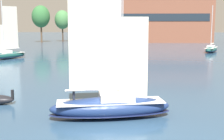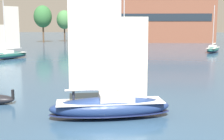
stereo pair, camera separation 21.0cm
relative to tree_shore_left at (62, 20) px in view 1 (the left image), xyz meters
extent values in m
plane|color=#2D4C6B|center=(22.62, -94.76, -8.37)|extent=(400.00, 400.00, 0.00)
cube|color=brown|center=(36.94, 2.61, -0.03)|extent=(37.75, 17.22, 16.68)
cube|color=#1E2833|center=(36.94, -6.08, 0.81)|extent=(33.98, 0.10, 2.67)
cylinder|color=#4C3828|center=(0.00, 0.00, -5.14)|extent=(0.52, 0.52, 6.45)
ellipsoid|color=#477F47|center=(0.00, 0.00, 0.04)|extent=(5.81, 5.81, 7.10)
cylinder|color=brown|center=(-7.01, -4.69, -4.71)|extent=(0.59, 0.59, 7.32)
ellipsoid|color=#336B38|center=(-7.01, -4.69, 1.17)|extent=(6.59, 6.59, 8.06)
ellipsoid|color=navy|center=(22.62, -94.76, -7.53)|extent=(10.17, 4.46, 1.67)
ellipsoid|color=#19234C|center=(22.62, -94.76, -7.99)|extent=(10.27, 4.51, 0.20)
cube|color=silver|center=(22.62, -94.76, -7.04)|extent=(8.93, 3.82, 0.06)
cube|color=beige|center=(23.11, -94.67, -6.67)|extent=(3.05, 2.39, 0.69)
cylinder|color=silver|center=(23.40, -94.62, -0.86)|extent=(0.20, 0.20, 12.29)
cylinder|color=silver|center=(21.22, -95.01, -6.03)|extent=(4.38, 0.95, 0.17)
cube|color=silver|center=(21.39, -94.98, -0.99)|extent=(4.01, 0.76, 10.08)
cube|color=silver|center=(24.56, -94.41, -3.63)|extent=(2.13, 0.41, 6.76)
cylinder|color=#232838|center=(19.66, -94.96, -6.59)|extent=(0.23, 0.23, 0.85)
cylinder|color=gold|center=(19.66, -94.96, -5.84)|extent=(0.40, 0.40, 0.65)
sphere|color=tan|center=(19.66, -94.96, -5.39)|extent=(0.24, 0.24, 0.24)
ellipsoid|color=#194C47|center=(-0.77, -55.52, -7.64)|extent=(6.98, 8.36, 1.46)
ellipsoid|color=#19234C|center=(-0.77, -55.52, -8.04)|extent=(7.05, 8.44, 0.18)
cube|color=silver|center=(-0.77, -55.52, -7.21)|extent=(6.07, 7.30, 0.06)
cube|color=silver|center=(-1.02, -55.87, -6.88)|extent=(2.77, 2.93, 0.60)
cylinder|color=silver|center=(-1.17, -56.07, -1.81)|extent=(0.17, 0.17, 10.73)
cylinder|color=silver|center=(-0.04, -54.51, -6.32)|extent=(2.39, 3.21, 0.15)
cube|color=silver|center=(-0.13, -54.64, -1.92)|extent=(2.11, 2.90, 8.80)
ellipsoid|color=#232328|center=(23.00, -63.00, -7.61)|extent=(7.17, 8.77, 1.52)
ellipsoid|color=#19234C|center=(23.00, -63.00, -8.03)|extent=(7.25, 8.85, 0.18)
cube|color=beige|center=(23.00, -63.00, -7.16)|extent=(6.23, 7.66, 0.06)
cube|color=#333D4C|center=(23.26, -63.36, -6.82)|extent=(2.87, 3.06, 0.63)
cylinder|color=silver|center=(23.41, -63.58, -1.54)|extent=(0.18, 0.18, 11.18)
cylinder|color=silver|center=(22.26, -61.93, -6.24)|extent=(2.43, 3.39, 0.15)
cylinder|color=silver|center=(22.26, -61.93, -6.13)|extent=(2.27, 3.11, 0.24)
ellipsoid|color=#194C47|center=(45.80, -39.22, -7.65)|extent=(5.84, 8.58, 1.43)
ellipsoid|color=#19234C|center=(45.80, -39.22, -8.05)|extent=(5.90, 8.67, 0.17)
cube|color=silver|center=(45.80, -39.22, -7.23)|extent=(5.06, 7.51, 0.06)
cube|color=silver|center=(45.62, -39.60, -6.91)|extent=(2.52, 2.84, 0.59)
cylinder|color=silver|center=(45.50, -39.82, -1.94)|extent=(0.17, 0.17, 10.51)
cylinder|color=silver|center=(46.34, -38.13, -6.36)|extent=(1.81, 3.45, 0.14)
cylinder|color=silver|center=(46.34, -38.13, -6.26)|extent=(1.72, 3.15, 0.23)
cube|color=black|center=(13.22, -91.13, -7.45)|extent=(0.21, 0.25, 0.96)
camera|label=1|loc=(23.73, -119.31, -0.61)|focal=50.00mm
camera|label=2|loc=(23.94, -119.30, -0.61)|focal=50.00mm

